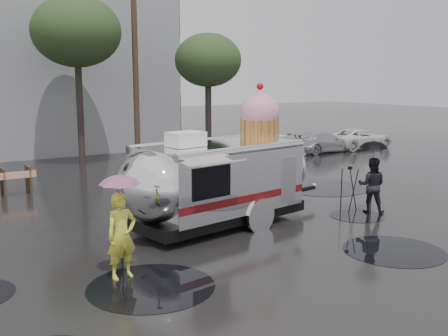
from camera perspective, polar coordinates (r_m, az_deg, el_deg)
ground at (r=13.38m, az=4.77°, el=-8.63°), size 120.00×120.00×0.00m
puddles at (r=14.88m, az=5.60°, el=-6.71°), size 15.68×9.87×0.01m
utility_pole at (r=26.16m, az=-9.61°, el=10.54°), size 1.60×0.28×9.00m
tree_mid at (r=26.33m, az=-15.77°, el=14.06°), size 4.20×4.20×8.03m
tree_right at (r=26.86m, az=-1.75°, el=11.58°), size 3.36×3.36×6.42m
parked_cars at (r=29.66m, az=8.96°, el=2.90°), size 13.20×1.90×1.50m
airstream_trailer at (r=15.03m, az=-0.35°, el=-0.80°), size 7.64×3.66×4.15m
person_left at (r=11.36m, az=-11.08°, el=-7.26°), size 0.71×0.52×1.85m
umbrella_pink at (r=11.11m, az=-11.25°, el=-2.40°), size 1.06×1.06×2.27m
person_right at (r=17.14m, az=15.79°, el=-1.82°), size 0.90×0.95×1.76m
umbrella_black at (r=16.96m, az=15.95°, el=1.66°), size 1.12×1.12×2.31m
tripod at (r=17.18m, az=13.49°, el=-1.78°), size 0.59×0.58×1.46m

